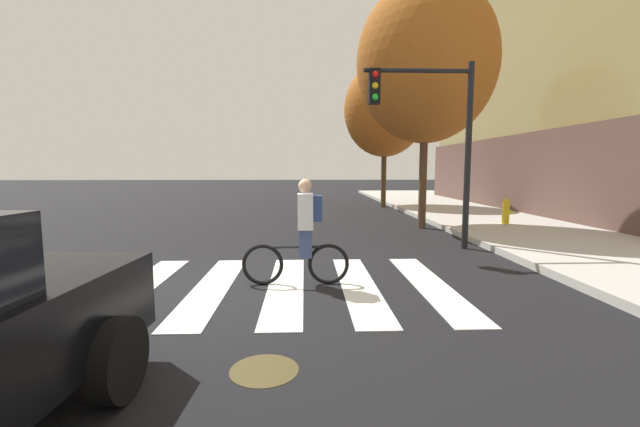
{
  "coord_description": "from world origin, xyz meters",
  "views": [
    {
      "loc": [
        1.33,
        -6.26,
        1.86
      ],
      "look_at": [
        1.68,
        2.86,
        0.84
      ],
      "focal_mm": 22.85,
      "sensor_mm": 36.0,
      "label": 1
    }
  ],
  "objects_px": {
    "traffic_light_near": "(433,123)",
    "manhole_cover": "(264,370)",
    "cyclist": "(303,233)",
    "street_tree_mid": "(385,110)",
    "street_tree_near": "(426,63)",
    "fire_hydrant": "(506,212)"
  },
  "relations": [
    {
      "from": "manhole_cover",
      "to": "street_tree_mid",
      "type": "height_order",
      "value": "street_tree_mid"
    },
    {
      "from": "cyclist",
      "to": "traffic_light_near",
      "type": "relative_size",
      "value": 0.41
    },
    {
      "from": "manhole_cover",
      "to": "street_tree_near",
      "type": "relative_size",
      "value": 0.09
    },
    {
      "from": "manhole_cover",
      "to": "street_tree_near",
      "type": "bearing_deg",
      "value": 65.53
    },
    {
      "from": "cyclist",
      "to": "street_tree_mid",
      "type": "relative_size",
      "value": 0.25
    },
    {
      "from": "traffic_light_near",
      "to": "cyclist",
      "type": "bearing_deg",
      "value": -136.09
    },
    {
      "from": "street_tree_near",
      "to": "manhole_cover",
      "type": "bearing_deg",
      "value": -114.47
    },
    {
      "from": "cyclist",
      "to": "street_tree_mid",
      "type": "height_order",
      "value": "street_tree_mid"
    },
    {
      "from": "manhole_cover",
      "to": "cyclist",
      "type": "height_order",
      "value": "cyclist"
    },
    {
      "from": "street_tree_mid",
      "to": "cyclist",
      "type": "bearing_deg",
      "value": -106.37
    },
    {
      "from": "street_tree_near",
      "to": "traffic_light_near",
      "type": "bearing_deg",
      "value": -103.24
    },
    {
      "from": "cyclist",
      "to": "street_tree_near",
      "type": "distance_m",
      "value": 8.23
    },
    {
      "from": "manhole_cover",
      "to": "street_tree_mid",
      "type": "bearing_deg",
      "value": 75.19
    },
    {
      "from": "traffic_light_near",
      "to": "street_tree_near",
      "type": "bearing_deg",
      "value": 76.76
    },
    {
      "from": "cyclist",
      "to": "street_tree_mid",
      "type": "xyz_separation_m",
      "value": [
        3.79,
        12.92,
        3.73
      ]
    },
    {
      "from": "manhole_cover",
      "to": "cyclist",
      "type": "bearing_deg",
      "value": 82.67
    },
    {
      "from": "traffic_light_near",
      "to": "manhole_cover",
      "type": "bearing_deg",
      "value": -120.3
    },
    {
      "from": "fire_hydrant",
      "to": "street_tree_mid",
      "type": "xyz_separation_m",
      "value": [
        -2.43,
        7.07,
        4.04
      ]
    },
    {
      "from": "traffic_light_near",
      "to": "street_tree_mid",
      "type": "distance_m",
      "value": 10.31
    },
    {
      "from": "cyclist",
      "to": "fire_hydrant",
      "type": "relative_size",
      "value": 2.19
    },
    {
      "from": "street_tree_near",
      "to": "street_tree_mid",
      "type": "xyz_separation_m",
      "value": [
        0.12,
        6.84,
        -0.42
      ]
    },
    {
      "from": "fire_hydrant",
      "to": "cyclist",
      "type": "bearing_deg",
      "value": -136.77
    }
  ]
}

